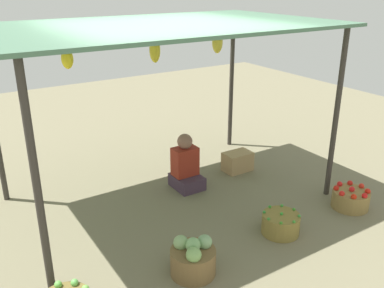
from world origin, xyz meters
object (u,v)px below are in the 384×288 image
at_px(vendor_person, 186,167).
at_px(wooden_crate_near_vendor, 238,162).
at_px(basket_cabbages, 193,259).
at_px(basket_green_chilies, 281,224).
at_px(basket_red_tomatoes, 350,199).

bearing_deg(vendor_person, wooden_crate_near_vendor, 2.39).
height_order(basket_cabbages, basket_green_chilies, basket_cabbages).
distance_m(basket_green_chilies, wooden_crate_near_vendor, 1.73).
bearing_deg(basket_cabbages, basket_green_chilies, 3.05).
xyz_separation_m(vendor_person, basket_green_chilies, (0.31, -1.57, -0.18)).
xyz_separation_m(basket_cabbages, wooden_crate_near_vendor, (1.87, 1.67, -0.03)).
height_order(basket_green_chilies, basket_red_tomatoes, basket_red_tomatoes).
height_order(basket_red_tomatoes, wooden_crate_near_vendor, same).
distance_m(basket_green_chilies, basket_red_tomatoes, 1.16).
height_order(basket_cabbages, basket_red_tomatoes, basket_cabbages).
bearing_deg(basket_red_tomatoes, basket_cabbages, -179.46).
bearing_deg(wooden_crate_near_vendor, basket_cabbages, -138.21).
xyz_separation_m(vendor_person, wooden_crate_near_vendor, (0.94, 0.04, -0.15)).
height_order(vendor_person, basket_green_chilies, vendor_person).
xyz_separation_m(basket_cabbages, basket_green_chilies, (1.23, 0.07, -0.05)).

